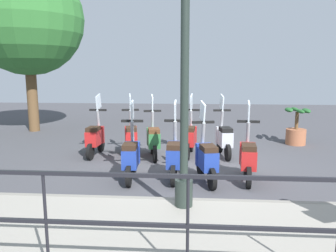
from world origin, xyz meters
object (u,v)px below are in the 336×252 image
scooter_far_4 (95,137)px  scooter_near_2 (174,155)px  scooter_far_0 (224,138)px  scooter_near_3 (131,156)px  potted_palm (296,129)px  lamp_post_near (185,80)px  tree_large (27,19)px  scooter_near_1 (206,158)px  scooter_near_0 (248,157)px  scooter_far_2 (153,139)px  scooter_far_3 (131,137)px  scooter_far_1 (190,137)px

scooter_far_4 → scooter_near_2: bearing=-126.5°
scooter_near_2 → scooter_far_0: bearing=-32.0°
scooter_near_3 → scooter_far_0: same height
potted_palm → scooter_near_2: (-3.35, 3.36, 0.04)m
lamp_post_near → tree_large: size_ratio=0.73×
scooter_far_0 → scooter_far_4: size_ratio=1.00×
scooter_near_1 → lamp_post_near: bearing=152.2°
scooter_near_0 → scooter_near_1: bearing=105.8°
scooter_far_2 → scooter_far_3: 0.61m
scooter_far_3 → scooter_far_4: (-0.08, 0.89, 0.00)m
scooter_far_2 → potted_palm: bearing=-76.8°
tree_large → scooter_near_2: 7.91m
scooter_near_3 → scooter_near_0: bearing=-91.2°
potted_palm → scooter_near_2: size_ratio=0.69×
tree_large → scooter_near_0: (-4.88, -6.67, -3.34)m
scooter_far_0 → scooter_near_0: bearing=-179.5°
scooter_far_2 → scooter_near_0: bearing=-138.9°
scooter_near_0 → scooter_far_2: (1.57, 2.02, 0.00)m
scooter_far_2 → lamp_post_near: bearing=-176.6°
scooter_near_1 → scooter_far_2: bearing=22.5°
lamp_post_near → scooter_far_0: size_ratio=2.71×
scooter_far_2 → scooter_far_3: same height
scooter_far_0 → scooter_far_2: (-0.25, 1.73, 0.00)m
scooter_far_2 → tree_large: bearing=43.5°
lamp_post_near → scooter_near_3: size_ratio=2.71×
scooter_far_4 → tree_large: bearing=46.9°
lamp_post_near → scooter_far_0: lamp_post_near is taller
potted_palm → tree_large: bearing=79.9°
scooter_near_0 → scooter_near_1: 0.82m
scooter_far_1 → scooter_far_4: (-0.18, 2.36, 0.00)m
scooter_near_0 → scooter_near_3: same height
scooter_far_1 → lamp_post_near: bearing=-175.0°
scooter_far_1 → scooter_far_3: bearing=99.7°
scooter_near_2 → scooter_near_0: bearing=-89.9°
potted_palm → scooter_far_2: scooter_far_2 is taller
potted_palm → scooter_far_2: 4.33m
tree_large → potted_palm: tree_large is taller
scooter_far_4 → potted_palm: bearing=-70.5°
potted_palm → scooter_far_1: bearing=116.2°
lamp_post_near → scooter_far_0: bearing=-14.9°
scooter_near_3 → scooter_near_2: bearing=-87.2°
scooter_near_2 → scooter_far_0: (1.82, -1.14, 0.00)m
scooter_near_0 → scooter_near_3: size_ratio=1.00×
tree_large → scooter_far_3: bearing=-127.6°
potted_palm → scooter_far_0: (-1.53, 2.22, 0.04)m
scooter_near_0 → scooter_far_4: (1.66, 3.49, 0.00)m
lamp_post_near → scooter_far_0: (3.44, -0.91, -1.51)m
scooter_near_2 → scooter_far_3: 2.11m
scooter_near_0 → scooter_far_0: same height
scooter_near_2 → scooter_near_3: bearing=96.4°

